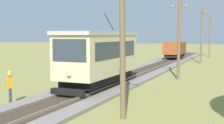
# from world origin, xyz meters

# --- Properties ---
(red_tram) EXTENTS (2.60, 8.54, 4.79)m
(red_tram) POSITION_xyz_m (0.00, 16.31, 2.19)
(red_tram) COLOR beige
(red_tram) RESTS_ON rail_right
(freight_car) EXTENTS (2.40, 5.20, 2.31)m
(freight_car) POSITION_xyz_m (0.00, 42.17, 1.56)
(freight_car) COLOR #93471E
(freight_car) RESTS_ON rail_right
(utility_pole_near_tram) EXTENTS (1.40, 0.52, 8.36)m
(utility_pole_near_tram) POSITION_xyz_m (4.04, 9.79, 4.28)
(utility_pole_near_tram) COLOR brown
(utility_pole_near_tram) RESTS_ON ground
(utility_pole_mid) EXTENTS (1.40, 0.41, 6.70)m
(utility_pole_mid) POSITION_xyz_m (4.04, 22.88, 3.44)
(utility_pole_mid) COLOR brown
(utility_pole_mid) RESTS_ON ground
(utility_pole_far) EXTENTS (1.40, 0.58, 7.39)m
(utility_pole_far) POSITION_xyz_m (4.04, 38.87, 3.79)
(utility_pole_far) COLOR brown
(utility_pole_far) RESTS_ON ground
(utility_pole_distant) EXTENTS (1.40, 0.57, 7.14)m
(utility_pole_distant) POSITION_xyz_m (4.04, 50.90, 3.66)
(utility_pole_distant) COLOR brown
(utility_pole_distant) RESTS_ON ground
(track_worker) EXTENTS (0.43, 0.44, 1.78)m
(track_worker) POSITION_xyz_m (-2.35, 10.28, 0.98)
(track_worker) COLOR navy
(track_worker) RESTS_ON ground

